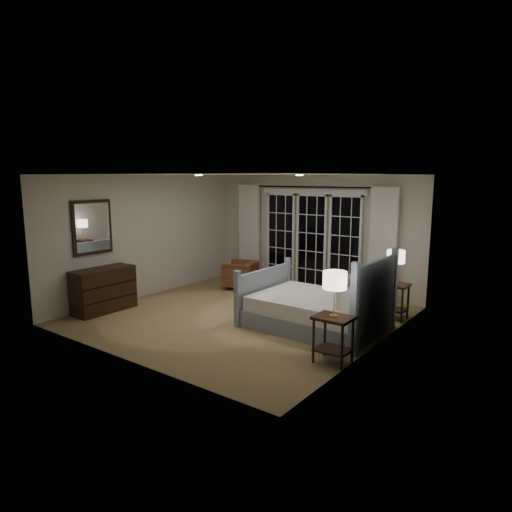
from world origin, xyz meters
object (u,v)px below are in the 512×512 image
Objects in this scene: lamp_left at (335,281)px; nightstand_left at (333,332)px; dresser at (104,290)px; bed at (318,309)px; nightstand_right at (394,296)px; armchair at (240,275)px; lamp_right at (396,257)px.

nightstand_left is at bearing 90.00° from lamp_left.
nightstand_left is 4.52m from dresser.
bed is 1.46m from nightstand_right.
dresser is at bearing -157.11° from bed.
lamp_left is 4.45m from armchair.
bed is at bearing 126.62° from nightstand_left.
lamp_right is (-0.04, 2.37, -0.03)m from lamp_left.
nightstand_left is at bearing 37.20° from armchair.
nightstand_left is 0.56× the size of dresser.
bed is at bearing 22.89° from dresser.
lamp_left is 4.58m from dresser.
lamp_right is at bearing 55.95° from bed.
nightstand_left is 1.06× the size of lamp_left.
nightstand_left is 1.02× the size of nightstand_right.
nightstand_left is 2.46m from lamp_right.
lamp_left reaches higher than dresser.
lamp_left is 1.03× the size of lamp_right.
nightstand_left is at bearing -53.38° from bed.
armchair is at bearing 145.15° from lamp_left.
lamp_right is 5.29m from dresser.
lamp_right is (0.82, 1.21, 0.78)m from bed.
bed reaches higher than lamp_right.
nightstand_right is 1.06× the size of lamp_right.
lamp_left is at bearing -89.03° from lamp_right.
dresser is (-0.92, -2.88, 0.09)m from armchair.
lamp_right reaches higher than dresser.
bed is 3.38× the size of nightstand_right.
bed reaches higher than nightstand_left.
lamp_right reaches higher than nightstand_left.
lamp_right is 0.87× the size of armchair.
armchair is (-3.59, 2.50, -0.82)m from lamp_left.
dresser reaches higher than nightstand_left.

